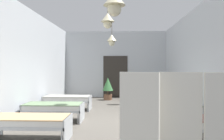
{
  "coord_description": "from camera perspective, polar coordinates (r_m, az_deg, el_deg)",
  "views": [
    {
      "loc": [
        0.32,
        -7.15,
        1.75
      ],
      "look_at": [
        0.0,
        0.86,
        1.65
      ],
      "focal_mm": 35.79,
      "sensor_mm": 36.0,
      "label": 1
    }
  ],
  "objects": [
    {
      "name": "ground_plane",
      "position": [
        7.38,
        -0.27,
        -13.39
      ],
      "size": [
        6.44,
        12.26,
        0.1
      ],
      "primitive_type": "cube",
      "color": "#59544C"
    },
    {
      "name": "room_shell",
      "position": [
        8.43,
        0.12,
        1.91
      ],
      "size": [
        6.24,
        11.86,
        3.84
      ],
      "color": "silver",
      "rests_on": "ground"
    },
    {
      "name": "bed_left_row_0",
      "position": [
        5.83,
        -20.3,
        -12.3
      ],
      "size": [
        1.9,
        0.84,
        0.57
      ],
      "color": "#B7BCC1",
      "rests_on": "ground"
    },
    {
      "name": "bed_right_row_0",
      "position": [
        5.62,
        18.68,
        -12.78
      ],
      "size": [
        1.9,
        0.84,
        0.57
      ],
      "color": "#B7BCC1",
      "rests_on": "ground"
    },
    {
      "name": "bed_left_row_1",
      "position": [
        7.59,
        -14.71,
        -9.24
      ],
      "size": [
        1.9,
        0.84,
        0.57
      ],
      "color": "#B7BCC1",
      "rests_on": "ground"
    },
    {
      "name": "bed_right_row_1",
      "position": [
        7.43,
        14.49,
        -9.46
      ],
      "size": [
        1.9,
        0.84,
        0.57
      ],
      "color": "#B7BCC1",
      "rests_on": "ground"
    },
    {
      "name": "bed_left_row_2",
      "position": [
        9.4,
        -11.29,
        -7.3
      ],
      "size": [
        1.9,
        0.84,
        0.57
      ],
      "color": "#B7BCC1",
      "rests_on": "ground"
    },
    {
      "name": "bed_right_row_2",
      "position": [
        9.27,
        11.98,
        -7.41
      ],
      "size": [
        1.9,
        0.84,
        0.57
      ],
      "color": "#B7BCC1",
      "rests_on": "ground"
    },
    {
      "name": "nurse_near_aisle",
      "position": [
        10.53,
        3.38,
        -5.93
      ],
      "size": [
        0.52,
        0.52,
        1.49
      ],
      "rotation": [
        0.0,
        0.0,
        5.29
      ],
      "color": "white",
      "rests_on": "ground"
    },
    {
      "name": "potted_plant",
      "position": [
        11.97,
        -1.07,
        -4.3
      ],
      "size": [
        0.56,
        0.56,
        1.19
      ],
      "color": "brown",
      "rests_on": "ground"
    }
  ]
}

